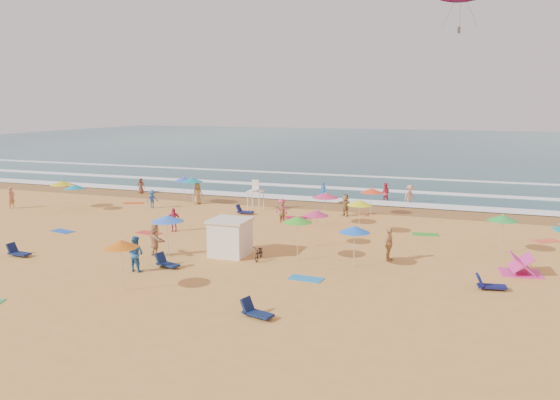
% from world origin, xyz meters
% --- Properties ---
extents(ground, '(220.00, 220.00, 0.00)m').
position_xyz_m(ground, '(0.00, 0.00, 0.00)').
color(ground, gold).
rests_on(ground, ground).
extents(ocean, '(220.00, 140.00, 0.18)m').
position_xyz_m(ocean, '(0.00, 84.00, 0.00)').
color(ocean, '#0C4756').
rests_on(ocean, ground).
extents(wet_sand, '(220.00, 220.00, 0.00)m').
position_xyz_m(wet_sand, '(0.00, 12.50, 0.01)').
color(wet_sand, olive).
rests_on(wet_sand, ground).
extents(surf_foam, '(200.00, 18.70, 0.05)m').
position_xyz_m(surf_foam, '(0.00, 21.32, 0.10)').
color(surf_foam, white).
rests_on(surf_foam, ground).
extents(cabana, '(2.00, 2.00, 2.00)m').
position_xyz_m(cabana, '(2.85, -4.16, 1.00)').
color(cabana, white).
rests_on(cabana, ground).
extents(cabana_roof, '(2.20, 2.20, 0.12)m').
position_xyz_m(cabana_roof, '(2.85, -4.16, 2.06)').
color(cabana_roof, silver).
rests_on(cabana_roof, cabana).
extents(bicycle, '(0.76, 1.60, 0.81)m').
position_xyz_m(bicycle, '(4.75, -4.46, 0.40)').
color(bicycle, black).
rests_on(bicycle, ground).
extents(lifeguard_stand, '(1.20, 1.20, 2.10)m').
position_xyz_m(lifeguard_stand, '(-0.88, 8.92, 1.05)').
color(lifeguard_stand, white).
rests_on(lifeguard_stand, ground).
extents(beach_umbrellas, '(51.74, 23.91, 0.76)m').
position_xyz_m(beach_umbrellas, '(-0.60, -0.23, 2.13)').
color(beach_umbrellas, blue).
rests_on(beach_umbrellas, ground).
extents(loungers, '(57.89, 21.71, 0.34)m').
position_xyz_m(loungers, '(5.38, -4.18, 0.17)').
color(loungers, '#0E1946').
rests_on(loungers, ground).
extents(towels, '(36.33, 24.36, 0.03)m').
position_xyz_m(towels, '(1.98, -1.89, 0.01)').
color(towels, '#C41841').
rests_on(towels, ground).
extents(popup_tents, '(6.11, 13.57, 1.20)m').
position_xyz_m(popup_tents, '(20.39, 3.54, 0.60)').
color(popup_tents, '#DD3191').
rests_on(popup_tents, ground).
extents(beachgoers, '(32.51, 26.29, 2.13)m').
position_xyz_m(beachgoers, '(-0.74, 4.41, 0.83)').
color(beachgoers, '#DD375D').
rests_on(beachgoers, ground).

